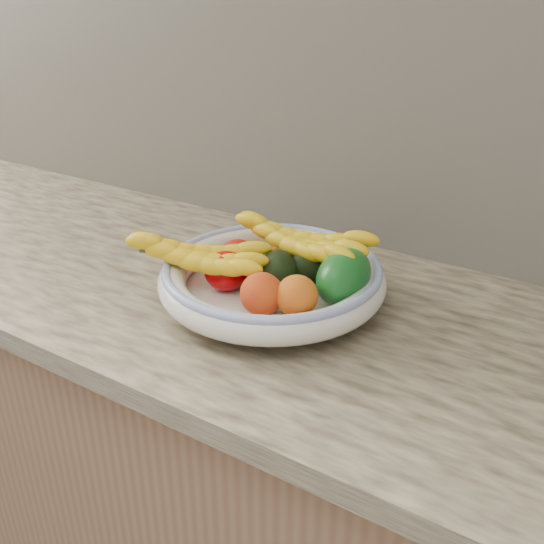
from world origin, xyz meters
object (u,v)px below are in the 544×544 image
Objects in this scene: green_mango at (344,276)px; fruit_bowl at (272,278)px; banana_bunch_back at (299,245)px; banana_bunch_front at (197,260)px.

fruit_bowl is at bearing -173.10° from green_mango.
green_mango reaches higher than banana_bunch_back.
green_mango is 0.48× the size of banana_bunch_front.
banana_bunch_back is (-0.11, 0.04, 0.01)m from green_mango.
banana_bunch_front is (-0.11, -0.07, 0.03)m from fruit_bowl.
banana_bunch_back reaches higher than banana_bunch_front.
green_mango is 0.12m from banana_bunch_back.
green_mango is at bearing -18.49° from banana_bunch_back.
banana_bunch_back is 1.10× the size of banana_bunch_front.
fruit_bowl is 0.08m from banana_bunch_back.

